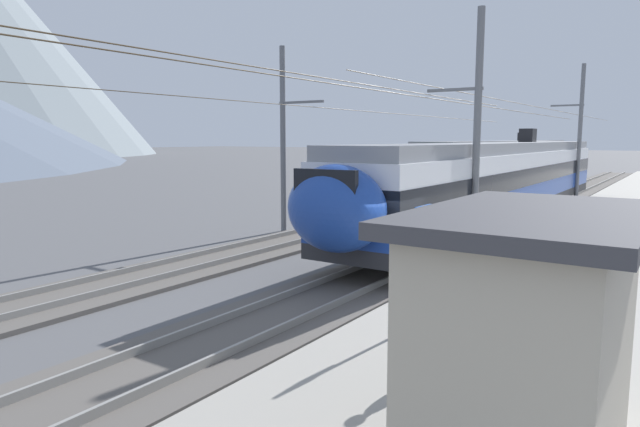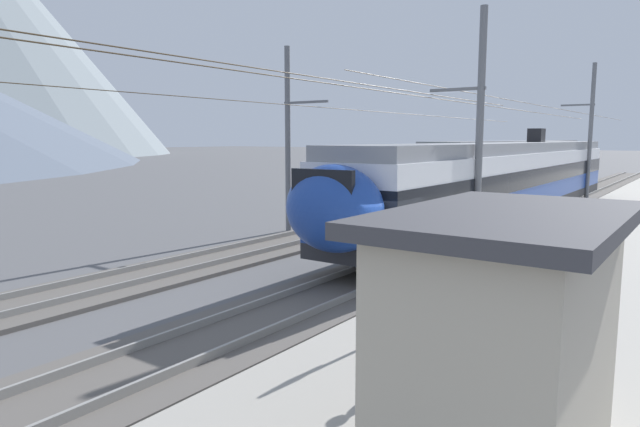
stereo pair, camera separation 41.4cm
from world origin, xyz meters
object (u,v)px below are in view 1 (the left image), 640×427
(catenary_mast_far_side, at_px, (286,137))
(platform_shelter, at_px, (528,346))
(catenary_mast_mid, at_px, (473,134))
(catenary_mast_east, at_px, (578,133))
(train_far_track, at_px, (504,161))
(handbag_beside_passenger, at_px, (475,346))
(platform_sign, at_px, (423,238))
(passenger_walking, at_px, (449,306))
(potted_plant_platform_edge, at_px, (467,273))
(train_near_platform, at_px, (499,178))

(catenary_mast_far_side, bearing_deg, platform_shelter, -134.60)
(catenary_mast_mid, bearing_deg, platform_shelter, -158.33)
(catenary_mast_east, xyz_separation_m, platform_shelter, (-30.41, -4.69, -2.48))
(catenary_mast_east, height_order, catenary_mast_far_side, catenary_mast_east)
(catenary_mast_mid, relative_size, platform_shelter, 13.70)
(train_far_track, bearing_deg, catenary_mast_far_side, 176.13)
(catenary_mast_east, height_order, handbag_beside_passenger, catenary_mast_east)
(platform_sign, bearing_deg, catenary_mast_east, 3.63)
(train_far_track, distance_m, passenger_walking, 38.30)
(platform_shelter, bearing_deg, passenger_walking, 35.56)
(platform_shelter, bearing_deg, catenary_mast_east, 8.77)
(passenger_walking, bearing_deg, potted_plant_platform_edge, 15.57)
(handbag_beside_passenger, bearing_deg, platform_shelter, -153.36)
(catenary_mast_mid, distance_m, passenger_walking, 10.04)
(train_far_track, bearing_deg, platform_sign, -166.47)
(train_far_track, relative_size, passenger_walking, 19.69)
(potted_plant_platform_edge, distance_m, platform_shelter, 7.88)
(catenary_mast_far_side, relative_size, handbag_beside_passenger, 111.41)
(train_near_platform, height_order, platform_sign, train_near_platform)
(catenary_mast_mid, bearing_deg, train_far_track, 13.86)
(catenary_mast_mid, xyz_separation_m, passenger_walking, (-9.19, -2.82, -2.89))
(platform_sign, xyz_separation_m, passenger_walking, (-1.53, -1.15, -0.80))
(train_far_track, relative_size, handbag_beside_passenger, 77.07)
(train_near_platform, xyz_separation_m, train_far_track, (19.80, 5.41, 0.00))
(handbag_beside_passenger, bearing_deg, platform_sign, 55.14)
(train_near_platform, relative_size, catenary_mast_east, 0.61)
(train_far_track, height_order, platform_sign, train_far_track)
(train_far_track, relative_size, catenary_mast_mid, 0.69)
(train_far_track, distance_m, catenary_mast_mid, 28.75)
(passenger_walking, relative_size, handbag_beside_passenger, 3.91)
(handbag_beside_passenger, bearing_deg, catenary_mast_far_side, 49.59)
(catenary_mast_far_side, xyz_separation_m, passenger_walking, (-10.56, -11.49, -2.80))
(platform_sign, distance_m, platform_shelter, 5.14)
(catenary_mast_east, height_order, passenger_walking, catenary_mast_east)
(train_near_platform, distance_m, potted_plant_platform_edge, 13.15)
(passenger_walking, bearing_deg, catenary_mast_east, 5.79)
(platform_sign, bearing_deg, handbag_beside_passenger, -124.86)
(passenger_walking, bearing_deg, platform_sign, 36.97)
(catenary_mast_mid, distance_m, potted_plant_platform_edge, 5.99)
(platform_sign, xyz_separation_m, potted_plant_platform_edge, (3.00, 0.11, -1.33))
(catenary_mast_far_side, relative_size, platform_shelter, 13.70)
(train_near_platform, height_order, catenary_mast_mid, catenary_mast_mid)
(train_near_platform, bearing_deg, catenary_mast_mid, -169.71)
(train_far_track, height_order, catenary_mast_east, catenary_mast_east)
(passenger_walking, height_order, platform_shelter, platform_shelter)
(catenary_mast_mid, distance_m, platform_shelter, 12.92)
(catenary_mast_far_side, xyz_separation_m, platform_shelter, (-13.17, -13.36, -2.23))
(platform_shelter, bearing_deg, platform_sign, 36.09)
(catenary_mast_far_side, relative_size, platform_sign, 20.17)
(train_far_track, height_order, catenary_mast_mid, catenary_mast_mid)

